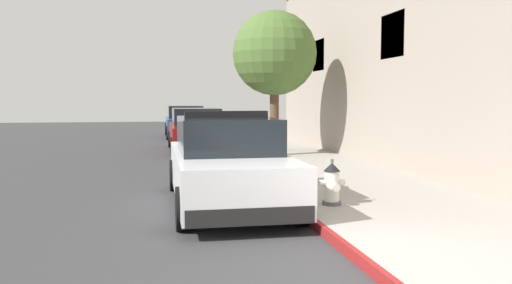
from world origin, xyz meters
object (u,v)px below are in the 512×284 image
at_px(parked_car_silver_ahead, 196,131).
at_px(police_cruiser, 227,163).
at_px(street_tree, 274,54).
at_px(fire_hydrant, 332,184).
at_px(parked_car_dark_far, 185,122).

bearing_deg(parked_car_silver_ahead, police_cruiser, -91.08).
bearing_deg(street_tree, fire_hydrant, -95.66).
xyz_separation_m(police_cruiser, parked_car_dark_far, (0.18, 17.21, -0.00)).
xyz_separation_m(parked_car_silver_ahead, fire_hydrant, (1.42, -10.98, -0.25)).
distance_m(police_cruiser, parked_car_silver_ahead, 9.95).
height_order(fire_hydrant, street_tree, street_tree).
bearing_deg(fire_hydrant, parked_car_dark_far, 94.49).
height_order(police_cruiser, fire_hydrant, police_cruiser).
relative_size(police_cruiser, parked_car_silver_ahead, 1.00).
distance_m(parked_car_dark_far, street_tree, 11.03).
distance_m(fire_hydrant, street_tree, 8.26).
bearing_deg(police_cruiser, fire_hydrant, -32.66).
bearing_deg(street_tree, parked_car_dark_far, 101.82).
relative_size(parked_car_dark_far, street_tree, 1.09).
xyz_separation_m(police_cruiser, parked_car_silver_ahead, (0.19, 9.95, -0.00)).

